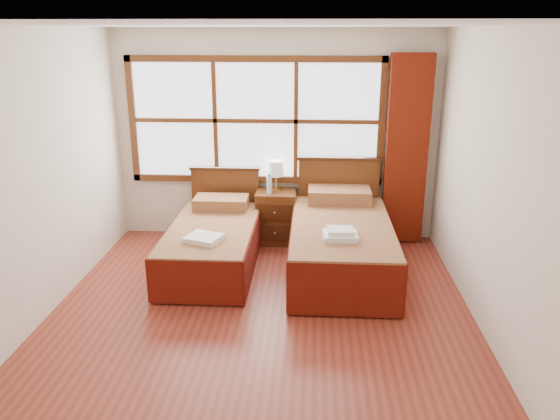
{
  "coord_description": "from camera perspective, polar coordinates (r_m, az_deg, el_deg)",
  "views": [
    {
      "loc": [
        0.47,
        -4.49,
        2.56
      ],
      "look_at": [
        0.15,
        0.7,
        0.85
      ],
      "focal_mm": 35.0,
      "sensor_mm": 36.0,
      "label": 1
    }
  ],
  "objects": [
    {
      "name": "bed_left",
      "position": [
        6.22,
        -6.98,
        -3.35
      ],
      "size": [
        0.96,
        1.98,
        0.92
      ],
      "color": "#3A1D0C",
      "rests_on": "floor"
    },
    {
      "name": "bottle_near",
      "position": [
        6.68,
        -1.15,
        2.67
      ],
      "size": [
        0.06,
        0.06,
        0.24
      ],
      "color": "silver",
      "rests_on": "nightstand"
    },
    {
      "name": "window",
      "position": [
        6.82,
        -2.57,
        9.29
      ],
      "size": [
        3.16,
        0.06,
        1.56
      ],
      "color": "white",
      "rests_on": "wall_back"
    },
    {
      "name": "nightstand",
      "position": [
        6.87,
        -0.42,
        -0.7
      ],
      "size": [
        0.49,
        0.48,
        0.66
      ],
      "color": "#582D13",
      "rests_on": "floor"
    },
    {
      "name": "wall_left",
      "position": [
        5.28,
        -24.52,
        2.78
      ],
      "size": [
        0.0,
        4.5,
        4.5
      ],
      "primitive_type": "plane",
      "rotation": [
        1.57,
        0.0,
        1.57
      ],
      "color": "silver",
      "rests_on": "floor"
    },
    {
      "name": "bottle_far",
      "position": [
        6.74,
        -1.08,
        2.75
      ],
      "size": [
        0.06,
        0.06,
        0.22
      ],
      "color": "silver",
      "rests_on": "nightstand"
    },
    {
      "name": "lamp",
      "position": [
        6.78,
        -0.4,
        4.28
      ],
      "size": [
        0.19,
        0.19,
        0.37
      ],
      "color": "gold",
      "rests_on": "nightstand"
    },
    {
      "name": "wall_right",
      "position": [
        4.91,
        21.61,
        2.07
      ],
      "size": [
        0.0,
        4.5,
        4.5
      ],
      "primitive_type": "plane",
      "rotation": [
        1.57,
        0.0,
        -1.57
      ],
      "color": "silver",
      "rests_on": "floor"
    },
    {
      "name": "ceiling",
      "position": [
        4.51,
        -2.56,
        18.76
      ],
      "size": [
        4.5,
        4.5,
        0.0
      ],
      "primitive_type": "plane",
      "rotation": [
        3.14,
        0.0,
        0.0
      ],
      "color": "white",
      "rests_on": "wall_back"
    },
    {
      "name": "towels_right",
      "position": [
        5.51,
        6.33,
        -2.52
      ],
      "size": [
        0.35,
        0.31,
        0.1
      ],
      "rotation": [
        0.0,
        0.0,
        0.04
      ],
      "color": "white",
      "rests_on": "bed_right"
    },
    {
      "name": "towels_left",
      "position": [
        5.69,
        -7.95,
        -2.93
      ],
      "size": [
        0.43,
        0.4,
        0.05
      ],
      "rotation": [
        0.0,
        0.0,
        -0.35
      ],
      "color": "white",
      "rests_on": "bed_left"
    },
    {
      "name": "floor",
      "position": [
        5.19,
        -2.15,
        -11.32
      ],
      "size": [
        4.5,
        4.5,
        0.0
      ],
      "primitive_type": "plane",
      "color": "maroon",
      "rests_on": "ground"
    },
    {
      "name": "wall_back",
      "position": [
        6.87,
        -0.43,
        7.68
      ],
      "size": [
        4.0,
        0.0,
        4.0
      ],
      "primitive_type": "plane",
      "rotation": [
        1.57,
        0.0,
        0.0
      ],
      "color": "silver",
      "rests_on": "floor"
    },
    {
      "name": "curtain",
      "position": [
        6.84,
        13.07,
        6.05
      ],
      "size": [
        0.5,
        0.16,
        2.3
      ],
      "primitive_type": "cube",
      "color": "maroon",
      "rests_on": "wall_back"
    },
    {
      "name": "bed_right",
      "position": [
        6.11,
        6.36,
        -3.28
      ],
      "size": [
        1.1,
        2.13,
        1.07
      ],
      "color": "#3A1D0C",
      "rests_on": "floor"
    }
  ]
}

